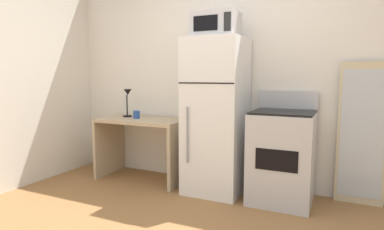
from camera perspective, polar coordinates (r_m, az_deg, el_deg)
wall_back_white at (r=3.75m, az=7.88°, el=7.46°), size 5.00×0.10×2.60m
desk at (r=3.96m, az=-8.77°, el=-3.99°), size 1.08×0.58×0.75m
desk_lamp at (r=4.09m, az=-11.43°, el=2.99°), size 0.14×0.12×0.35m
coffee_mug at (r=3.94m, az=-9.88°, el=0.07°), size 0.08×0.08×0.09m
refrigerator at (r=3.46m, az=4.31°, el=-0.26°), size 0.60×0.63×1.66m
microwave at (r=3.46m, az=4.33°, el=15.69°), size 0.46×0.35×0.26m
oven_range at (r=3.35m, az=15.75°, el=-7.05°), size 0.60×0.61×1.10m
leaning_mirror at (r=3.52m, az=28.06°, el=-3.06°), size 0.44×0.03×1.40m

